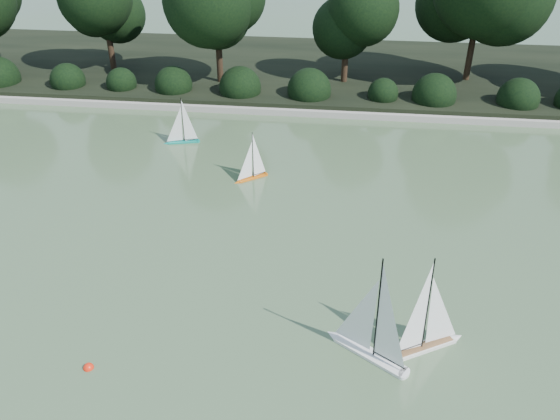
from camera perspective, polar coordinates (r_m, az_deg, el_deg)
name	(u,v)px	position (r m, az deg, el deg)	size (l,w,h in m)	color
ground	(260,327)	(8.62, -2.08, -12.15)	(80.00, 80.00, 0.00)	#3A4E2F
pond_coping	(307,112)	(16.30, 2.86, 10.17)	(40.00, 0.35, 0.18)	gray
far_bank	(316,70)	(20.06, 3.81, 14.38)	(40.00, 8.00, 0.30)	black
tree_line	(356,6)	(17.92, 7.94, 20.35)	(26.31, 3.93, 4.39)	black
shrub_hedge	(310,90)	(17.02, 3.14, 12.38)	(29.10, 1.10, 1.10)	black
sailboat_white_a	(365,337)	(8.13, 8.90, -12.98)	(1.26, 0.92, 1.91)	white
sailboat_white_b	(432,333)	(8.43, 15.58, -12.29)	(1.17, 0.77, 1.72)	silver
sailboat_orange	(250,172)	(12.56, -3.19, 4.01)	(0.76, 0.64, 1.21)	orange
sailboat_teal	(180,135)	(14.63, -10.42, 7.67)	(0.96, 0.39, 1.31)	#0E8674
race_buoy	(89,368)	(8.48, -19.37, -15.30)	(0.15, 0.15, 0.15)	#FB250D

